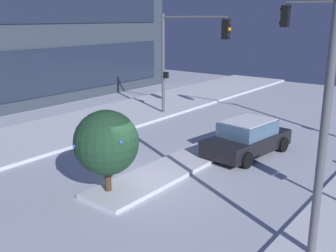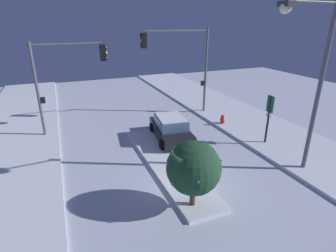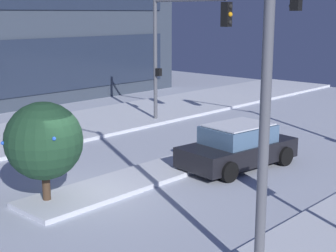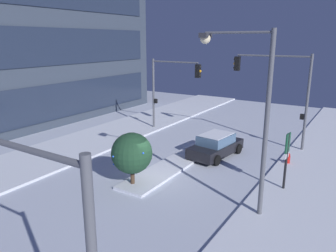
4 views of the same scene
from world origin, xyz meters
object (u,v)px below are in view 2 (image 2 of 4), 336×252
(traffic_light_corner_far_right, at_px, (65,72))
(parking_info_sign, at_px, (269,114))
(fire_hydrant, at_px, (222,120))
(car_near, at_px, (171,129))
(traffic_light_corner_near_right, at_px, (183,57))
(street_lamp_arched, at_px, (310,69))
(decorated_tree_median, at_px, (194,168))

(traffic_light_corner_far_right, relative_size, parking_info_sign, 1.95)
(fire_hydrant, relative_size, parking_info_sign, 0.25)
(car_near, bearing_deg, traffic_light_corner_near_right, -26.13)
(car_near, distance_m, traffic_light_corner_far_right, 7.38)
(car_near, relative_size, fire_hydrant, 5.83)
(street_lamp_arched, height_order, parking_info_sign, street_lamp_arched)
(street_lamp_arched, bearing_deg, fire_hydrant, -96.16)
(fire_hydrant, bearing_deg, traffic_light_corner_far_right, 75.37)
(parking_info_sign, height_order, decorated_tree_median, parking_info_sign)
(traffic_light_corner_far_right, xyz_separation_m, traffic_light_corner_near_right, (0.50, -8.21, 0.45))
(street_lamp_arched, bearing_deg, decorated_tree_median, 2.67)
(traffic_light_corner_near_right, xyz_separation_m, fire_hydrant, (-3.10, -1.74, -4.13))
(traffic_light_corner_near_right, relative_size, decorated_tree_median, 2.28)
(street_lamp_arched, xyz_separation_m, decorated_tree_median, (-0.49, 5.67, -3.28))
(car_near, bearing_deg, street_lamp_arched, -139.63)
(car_near, distance_m, parking_info_sign, 5.86)
(fire_hydrant, bearing_deg, traffic_light_corner_near_right, 29.31)
(decorated_tree_median, bearing_deg, traffic_light_corner_near_right, -22.85)
(traffic_light_corner_near_right, bearing_deg, decorated_tree_median, 67.15)
(car_near, relative_size, decorated_tree_median, 1.56)
(car_near, relative_size, traffic_light_corner_near_right, 0.69)
(street_lamp_arched, bearing_deg, traffic_light_corner_far_right, -47.10)
(traffic_light_corner_far_right, bearing_deg, car_near, -31.91)
(street_lamp_arched, bearing_deg, traffic_light_corner_near_right, -84.94)
(traffic_light_corner_near_right, height_order, fire_hydrant, traffic_light_corner_near_right)
(parking_info_sign, bearing_deg, traffic_light_corner_far_right, -25.38)
(traffic_light_corner_near_right, height_order, parking_info_sign, traffic_light_corner_near_right)
(traffic_light_corner_far_right, height_order, street_lamp_arched, street_lamp_arched)
(fire_hydrant, xyz_separation_m, decorated_tree_median, (-7.32, 6.13, 1.42))
(car_near, height_order, decorated_tree_median, decorated_tree_median)
(traffic_light_corner_far_right, xyz_separation_m, decorated_tree_median, (-9.91, -3.82, -2.26))
(car_near, xyz_separation_m, decorated_tree_median, (-6.43, 1.77, 1.08))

